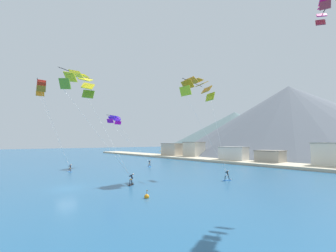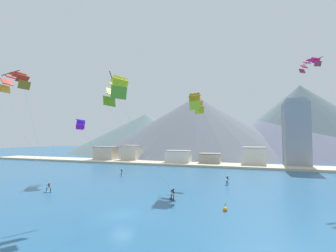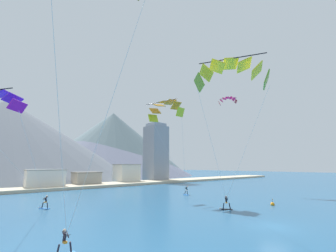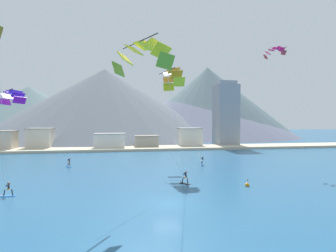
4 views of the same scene
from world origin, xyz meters
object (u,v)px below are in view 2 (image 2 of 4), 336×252
object	(u,v)px
kitesurfer_near_trail	(172,196)
parafoil_kite_far_left	(15,81)
parafoil_kite_near_lead	(81,124)
kitesurfer_mid_center	(228,181)
kitesurfer_far_left	(48,189)
parafoil_kite_near_trail	(116,89)
parafoil_kite_distant_high_outer	(310,63)
race_marker_buoy	(225,210)
parafoil_kite_mid_center	(196,101)
kitesurfer_near_lead	(122,173)

from	to	relation	value
kitesurfer_near_trail	parafoil_kite_far_left	bearing A→B (deg)	-159.21
kitesurfer_near_trail	parafoil_kite_near_lead	xyz separation A→B (m)	(-24.80, 9.67, 11.68)
kitesurfer_mid_center	kitesurfer_far_left	xyz separation A→B (m)	(-27.76, -16.45, -0.09)
parafoil_kite_near_trail	parafoil_kite_distant_high_outer	world-z (taller)	parafoil_kite_distant_high_outer
parafoil_kite_near_lead	race_marker_buoy	distance (m)	36.82
kitesurfer_far_left	race_marker_buoy	distance (m)	28.67
parafoil_kite_mid_center	kitesurfer_far_left	bearing A→B (deg)	-144.06
kitesurfer_far_left	race_marker_buoy	bearing A→B (deg)	-0.54
parafoil_kite_near_trail	kitesurfer_near_lead	bearing A→B (deg)	118.73
kitesurfer_near_lead	kitesurfer_far_left	world-z (taller)	kitesurfer_near_lead
kitesurfer_mid_center	race_marker_buoy	world-z (taller)	kitesurfer_mid_center
parafoil_kite_near_lead	kitesurfer_near_lead	bearing A→B (deg)	43.28
kitesurfer_near_trail	parafoil_kite_distant_high_outer	distance (m)	32.89
kitesurfer_mid_center	parafoil_kite_mid_center	xyz separation A→B (m)	(-5.93, -0.63, 15.91)
parafoil_kite_near_trail	parafoil_kite_far_left	distance (m)	15.92
kitesurfer_near_trail	kitesurfer_far_left	size ratio (longest dim) A/B	1.00
parafoil_kite_near_lead	parafoil_kite_mid_center	xyz separation A→B (m)	(25.67, 3.73, 4.23)
parafoil_kite_near_lead	parafoil_kite_distant_high_outer	distance (m)	47.15
parafoil_kite_near_lead	parafoil_kite_far_left	distance (m)	18.86
kitesurfer_mid_center	kitesurfer_far_left	world-z (taller)	kitesurfer_mid_center
kitesurfer_near_trail	parafoil_kite_distant_high_outer	bearing A→B (deg)	31.73
parafoil_kite_near_trail	parafoil_kite_distant_high_outer	xyz separation A→B (m)	(27.16, 18.90, 6.50)
parafoil_kite_near_lead	parafoil_kite_distant_high_outer	bearing A→B (deg)	4.27
kitesurfer_near_lead	parafoil_kite_near_lead	world-z (taller)	parafoil_kite_near_lead
race_marker_buoy	kitesurfer_far_left	bearing A→B (deg)	179.46
parafoil_kite_near_lead	parafoil_kite_near_trail	bearing A→B (deg)	-39.39
kitesurfer_near_lead	kitesurfer_mid_center	bearing A→B (deg)	-4.77
kitesurfer_near_lead	race_marker_buoy	world-z (taller)	kitesurfer_near_lead
parafoil_kite_far_left	parafoil_kite_mid_center	bearing A→B (deg)	43.87
kitesurfer_mid_center	parafoil_kite_mid_center	size ratio (longest dim) A/B	0.11
kitesurfer_near_trail	parafoil_kite_far_left	world-z (taller)	parafoil_kite_far_left
kitesurfer_near_lead	parafoil_kite_near_lead	bearing A→B (deg)	-136.72
kitesurfer_near_lead	parafoil_kite_distant_high_outer	bearing A→B (deg)	-4.37
kitesurfer_near_lead	parafoil_kite_near_lead	size ratio (longest dim) A/B	0.15
kitesurfer_near_trail	kitesurfer_near_lead	bearing A→B (deg)	138.15
race_marker_buoy	kitesurfer_near_lead	bearing A→B (deg)	143.82
kitesurfer_near_trail	race_marker_buoy	size ratio (longest dim) A/B	1.74
parafoil_kite_near_trail	race_marker_buoy	world-z (taller)	parafoil_kite_near_trail
kitesurfer_far_left	parafoil_kite_near_trail	size ratio (longest dim) A/B	0.11
kitesurfer_near_trail	parafoil_kite_near_trail	distance (m)	17.13
kitesurfer_far_left	parafoil_kite_distant_high_outer	bearing A→B (deg)	20.22
kitesurfer_far_left	kitesurfer_mid_center	bearing A→B (deg)	30.65
kitesurfer_mid_center	parafoil_kite_near_lead	xyz separation A→B (m)	(-31.60, -4.36, 11.69)
kitesurfer_near_lead	kitesurfer_far_left	size ratio (longest dim) A/B	1.00
parafoil_kite_far_left	race_marker_buoy	distance (m)	34.42
parafoil_kite_far_left	race_marker_buoy	bearing A→B (deg)	10.65
parafoil_kite_far_left	kitesurfer_near_lead	bearing A→B (deg)	81.52
kitesurfer_near_lead	parafoil_kite_mid_center	bearing A→B (deg)	-8.15
kitesurfer_near_trail	parafoil_kite_distant_high_outer	xyz separation A→B (m)	(21.19, 13.10, 21.47)
parafoil_kite_distant_high_outer	kitesurfer_near_lead	bearing A→B (deg)	175.63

